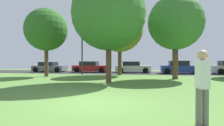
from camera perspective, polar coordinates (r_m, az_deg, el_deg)
ground_plane at (r=6.88m, az=-5.62°, el=-11.90°), size 44.00×44.00×0.00m
road_strip at (r=22.59m, az=5.32°, el=-2.94°), size 44.00×6.40×0.01m
oak_tree_center at (r=13.02m, az=-1.03°, el=14.75°), size 4.98×4.98×7.14m
maple_tree_far at (r=18.62m, az=-19.26°, el=9.45°), size 3.90×3.90×6.27m
birch_tree_lone at (r=16.12m, az=18.62°, el=11.44°), size 4.34×4.34×6.67m
maple_tree_near at (r=19.31m, az=2.37°, el=10.29°), size 4.71×4.71×7.03m
person_bystander at (r=4.85m, az=25.63°, el=-5.67°), size 0.30×0.35×1.76m
parked_car_grey at (r=25.40m, az=-18.37°, el=-1.22°), size 4.10×2.04×1.28m
parked_car_red at (r=23.81m, az=-6.51°, el=-1.25°), size 4.38×2.07×1.34m
parked_car_white at (r=22.79m, az=6.34°, el=-1.35°), size 4.12×1.98×1.34m
parked_car_blue at (r=22.46m, az=19.86°, el=-1.33°), size 4.30×2.01×1.44m
street_lamp_post at (r=19.74m, az=-9.02°, el=3.02°), size 0.14×0.14×4.50m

